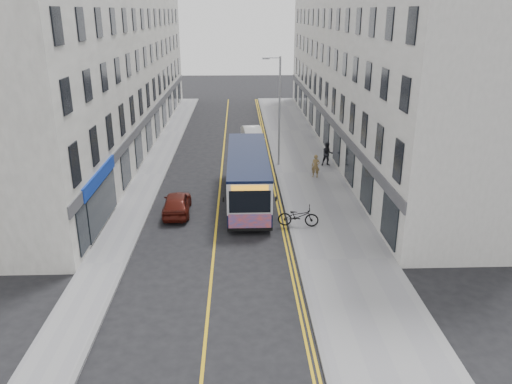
{
  "coord_description": "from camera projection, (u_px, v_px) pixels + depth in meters",
  "views": [
    {
      "loc": [
        1.27,
        -21.77,
        10.99
      ],
      "look_at": [
        2.19,
        3.97,
        1.6
      ],
      "focal_mm": 35.0,
      "sensor_mm": 36.0,
      "label": 1
    }
  ],
  "objects": [
    {
      "name": "bicycle",
      "position": [
        298.0,
        216.0,
        26.54
      ],
      "size": [
        2.24,
        1.02,
        1.14
      ],
      "primitive_type": "imported",
      "rotation": [
        0.0,
        0.0,
        1.45
      ],
      "color": "black",
      "rests_on": "pavement_east"
    },
    {
      "name": "pavement_east",
      "position": [
        309.0,
        173.0,
        35.61
      ],
      "size": [
        4.5,
        64.0,
        0.12
      ],
      "primitive_type": "cube",
      "color": "gray",
      "rests_on": "ground"
    },
    {
      "name": "road_dbl_yellow_inner",
      "position": [
        271.0,
        174.0,
        35.54
      ],
      "size": [
        0.1,
        64.0,
        0.01
      ],
      "primitive_type": "cube",
      "color": "gold",
      "rests_on": "ground"
    },
    {
      "name": "car_white",
      "position": [
        252.0,
        135.0,
        43.67
      ],
      "size": [
        2.06,
        4.49,
        1.43
      ],
      "primitive_type": "imported",
      "rotation": [
        0.0,
        0.0,
        0.13
      ],
      "color": "silver",
      "rests_on": "ground"
    },
    {
      "name": "road_dbl_yellow_outer",
      "position": [
        274.0,
        174.0,
        35.55
      ],
      "size": [
        0.1,
        64.0,
        0.01
      ],
      "primitive_type": "cube",
      "color": "gold",
      "rests_on": "ground"
    },
    {
      "name": "pedestrian_far",
      "position": [
        327.0,
        154.0,
        36.86
      ],
      "size": [
        0.89,
        0.72,
        1.76
      ],
      "primitive_type": "imported",
      "rotation": [
        0.0,
        0.0,
        0.06
      ],
      "color": "black",
      "rests_on": "pavement_east"
    },
    {
      "name": "road_centre_line",
      "position": [
        221.0,
        175.0,
        35.42
      ],
      "size": [
        0.12,
        64.0,
        0.01
      ],
      "primitive_type": "cube",
      "color": "gold",
      "rests_on": "ground"
    },
    {
      "name": "city_bus",
      "position": [
        248.0,
        175.0,
        30.07
      ],
      "size": [
        2.42,
        10.34,
        3.0
      ],
      "color": "black",
      "rests_on": "ground"
    },
    {
      "name": "ground",
      "position": [
        214.0,
        252.0,
        24.16
      ],
      "size": [
        140.0,
        140.0,
        0.0
      ],
      "primitive_type": "plane",
      "color": "black",
      "rests_on": "ground"
    },
    {
      "name": "car_maroon",
      "position": [
        177.0,
        203.0,
        28.47
      ],
      "size": [
        1.64,
        3.82,
        1.29
      ],
      "primitive_type": "imported",
      "rotation": [
        0.0,
        0.0,
        3.18
      ],
      "color": "#4F140D",
      "rests_on": "ground"
    },
    {
      "name": "terrace_west",
      "position": [
        114.0,
        68.0,
        41.34
      ],
      "size": [
        6.0,
        46.0,
        13.0
      ],
      "primitive_type": "cube",
      "color": "silver",
      "rests_on": "ground"
    },
    {
      "name": "streetlamp",
      "position": [
        278.0,
        108.0,
        35.94
      ],
      "size": [
        1.32,
        0.18,
        8.0
      ],
      "color": "#989AA0",
      "rests_on": "ground"
    },
    {
      "name": "pavement_west",
      "position": [
        150.0,
        175.0,
        35.23
      ],
      "size": [
        2.0,
        64.0,
        0.12
      ],
      "primitive_type": "cube",
      "color": "gray",
      "rests_on": "ground"
    },
    {
      "name": "kerb_west",
      "position": [
        165.0,
        175.0,
        35.27
      ],
      "size": [
        0.18,
        64.0,
        0.13
      ],
      "primitive_type": "cube",
      "color": "slate",
      "rests_on": "ground"
    },
    {
      "name": "terrace_east",
      "position": [
        359.0,
        67.0,
        42.03
      ],
      "size": [
        6.0,
        46.0,
        13.0
      ],
      "primitive_type": "cube",
      "color": "silver",
      "rests_on": "ground"
    },
    {
      "name": "kerb_east",
      "position": [
        277.0,
        173.0,
        35.54
      ],
      "size": [
        0.18,
        64.0,
        0.13
      ],
      "primitive_type": "cube",
      "color": "slate",
      "rests_on": "ground"
    },
    {
      "name": "pedestrian_near",
      "position": [
        316.0,
        166.0,
        34.32
      ],
      "size": [
        0.65,
        0.51,
        1.58
      ],
      "primitive_type": "imported",
      "rotation": [
        0.0,
        0.0,
        -0.26
      ],
      "color": "olive",
      "rests_on": "pavement_east"
    }
  ]
}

